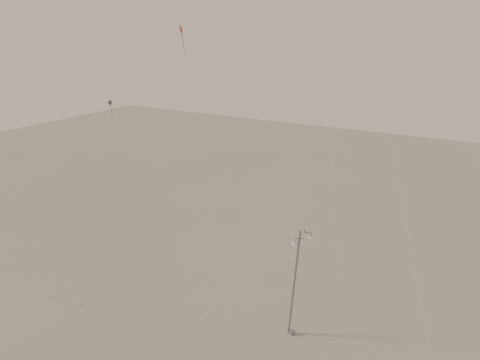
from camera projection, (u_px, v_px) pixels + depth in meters
The scene contains 7 objects.
ground at pixel (200, 357), 33.21m from camera, with size 160.00×160.00×0.00m, color gray.
street_lamp at pixel (296, 280), 34.18m from camera, with size 1.71×1.00×8.87m.
kite_1 at pixel (171, 8), 32.52m from camera, with size 4.46×2.00×31.29m.
kite_3 at pixel (153, 108), 34.17m from camera, with size 8.28×5.01×22.51m.
kite_4 at pixel (379, 75), 29.23m from camera, with size 10.78×11.28×27.28m.
kite_6 at pixel (97, 147), 45.44m from camera, with size 3.51×12.25×15.33m.
kite_7 at pixel (302, 2), 39.45m from camera, with size 9.79×9.97×31.16m.
Camera 1 is at (16.24, -22.40, 22.48)m, focal length 35.00 mm.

